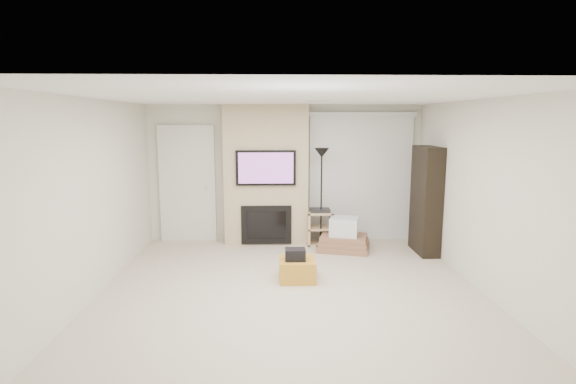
{
  "coord_description": "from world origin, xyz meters",
  "views": [
    {
      "loc": [
        -0.23,
        -5.51,
        2.23
      ],
      "look_at": [
        0.0,
        1.2,
        1.15
      ],
      "focal_mm": 28.0,
      "sensor_mm": 36.0,
      "label": 1
    }
  ],
  "objects_px": {
    "ottoman": "(297,269)",
    "av_stand": "(320,226)",
    "floor_lamp": "(322,169)",
    "box_stack": "(344,238)",
    "bookshelf": "(426,200)"
  },
  "relations": [
    {
      "from": "bookshelf",
      "to": "box_stack",
      "type": "bearing_deg",
      "value": 173.02
    },
    {
      "from": "floor_lamp",
      "to": "bookshelf",
      "type": "bearing_deg",
      "value": -14.54
    },
    {
      "from": "av_stand",
      "to": "box_stack",
      "type": "distance_m",
      "value": 0.55
    },
    {
      "from": "ottoman",
      "to": "av_stand",
      "type": "height_order",
      "value": "av_stand"
    },
    {
      "from": "floor_lamp",
      "to": "ottoman",
      "type": "bearing_deg",
      "value": -106.72
    },
    {
      "from": "ottoman",
      "to": "av_stand",
      "type": "xyz_separation_m",
      "value": [
        0.5,
        1.81,
        0.2
      ]
    },
    {
      "from": "ottoman",
      "to": "box_stack",
      "type": "xyz_separation_m",
      "value": [
        0.89,
        1.43,
        0.07
      ]
    },
    {
      "from": "box_stack",
      "to": "ottoman",
      "type": "bearing_deg",
      "value": -121.69
    },
    {
      "from": "floor_lamp",
      "to": "bookshelf",
      "type": "xyz_separation_m",
      "value": [
        1.72,
        -0.45,
        -0.48
      ]
    },
    {
      "from": "av_stand",
      "to": "bookshelf",
      "type": "relative_size",
      "value": 0.37
    },
    {
      "from": "ottoman",
      "to": "floor_lamp",
      "type": "relative_size",
      "value": 0.29
    },
    {
      "from": "ottoman",
      "to": "av_stand",
      "type": "bearing_deg",
      "value": 74.45
    },
    {
      "from": "floor_lamp",
      "to": "bookshelf",
      "type": "relative_size",
      "value": 0.97
    },
    {
      "from": "av_stand",
      "to": "floor_lamp",
      "type": "bearing_deg",
      "value": -84.26
    },
    {
      "from": "box_stack",
      "to": "av_stand",
      "type": "bearing_deg",
      "value": 134.97
    }
  ]
}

